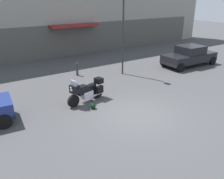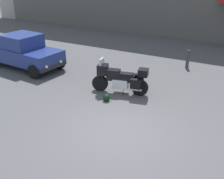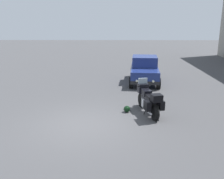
# 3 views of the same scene
# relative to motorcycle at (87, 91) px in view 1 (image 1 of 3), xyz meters

# --- Properties ---
(ground_plane) EXTENTS (80.00, 80.00, 0.00)m
(ground_plane) POSITION_rel_motorcycle_xyz_m (1.23, -2.57, -0.62)
(ground_plane) COLOR #424244
(building_facade_rear) EXTENTS (38.57, 3.40, 9.18)m
(building_facade_rear) POSITION_rel_motorcycle_xyz_m (1.23, 11.15, 3.93)
(building_facade_rear) COLOR gray
(building_facade_rear) RESTS_ON ground
(motorcycle) EXTENTS (2.23, 1.01, 1.36)m
(motorcycle) POSITION_rel_motorcycle_xyz_m (0.00, 0.00, 0.00)
(motorcycle) COLOR black
(motorcycle) RESTS_ON ground
(helmet) EXTENTS (0.28, 0.28, 0.28)m
(helmet) POSITION_rel_motorcycle_xyz_m (-0.14, -0.89, -0.48)
(helmet) COLOR black
(helmet) RESTS_ON ground
(car_sedan_far) EXTENTS (4.61, 2.01, 1.56)m
(car_sedan_far) POSITION_rel_motorcycle_xyz_m (9.92, 1.68, 0.16)
(car_sedan_far) COLOR black
(car_sedan_far) RESTS_ON ground
(streetlamp_curbside) EXTENTS (0.28, 0.94, 5.16)m
(streetlamp_curbside) POSITION_rel_motorcycle_xyz_m (4.31, 2.70, 2.49)
(streetlamp_curbside) COLOR #2D2D33
(streetlamp_curbside) RESTS_ON ground
(bollard_curbside) EXTENTS (0.16, 0.16, 0.93)m
(bollard_curbside) POSITION_rel_motorcycle_xyz_m (1.49, 4.23, -0.13)
(bollard_curbside) COLOR #333338
(bollard_curbside) RESTS_ON ground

